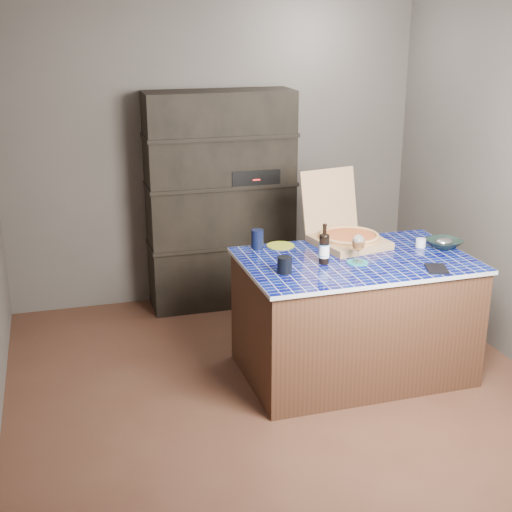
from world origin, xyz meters
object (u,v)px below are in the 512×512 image
object	(u,v)px
bowl	(444,243)
mead_bottle	(324,248)
pizza_box	(347,235)
wine_glass	(358,243)
kitchen_island	(354,316)
dvd_case	(437,269)

from	to	relation	value
bowl	mead_bottle	bearing A→B (deg)	-174.77
pizza_box	wine_glass	xyz separation A→B (m)	(-0.09, -0.39, 0.06)
kitchen_island	mead_bottle	xyz separation A→B (m)	(-0.24, -0.03, 0.52)
kitchen_island	bowl	world-z (taller)	bowl
pizza_box	wine_glass	size ratio (longest dim) A/B	3.30
mead_bottle	pizza_box	bearing A→B (deg)	47.99
kitchen_island	dvd_case	bearing A→B (deg)	-41.61
kitchen_island	dvd_case	world-z (taller)	dvd_case
kitchen_island	dvd_case	xyz separation A→B (m)	(0.40, -0.34, 0.42)
pizza_box	mead_bottle	world-z (taller)	pizza_box
wine_glass	bowl	size ratio (longest dim) A/B	0.80
kitchen_island	bowl	bearing A→B (deg)	3.63
kitchen_island	wine_glass	world-z (taller)	wine_glass
pizza_box	dvd_case	distance (m)	0.74
wine_glass	bowl	distance (m)	0.73
mead_bottle	wine_glass	bearing A→B (deg)	-13.68
dvd_case	pizza_box	bearing A→B (deg)	135.86
mead_bottle	bowl	size ratio (longest dim) A/B	1.14
wine_glass	bowl	world-z (taller)	wine_glass
kitchen_island	dvd_case	size ratio (longest dim) A/B	8.62
kitchen_island	wine_glass	size ratio (longest dim) A/B	8.14
dvd_case	kitchen_island	bearing A→B (deg)	157.48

